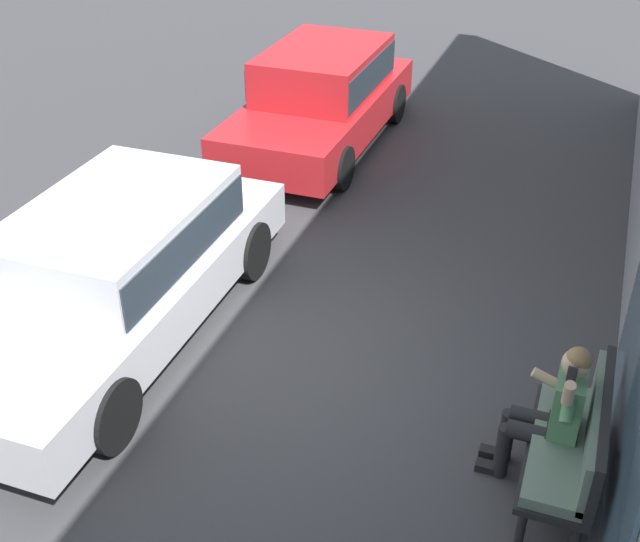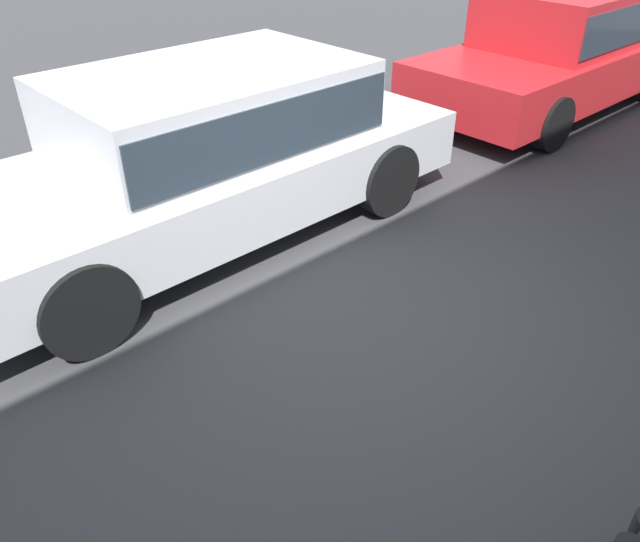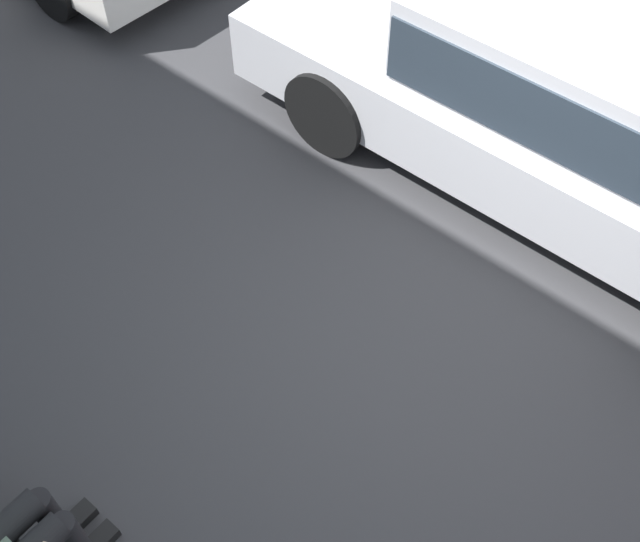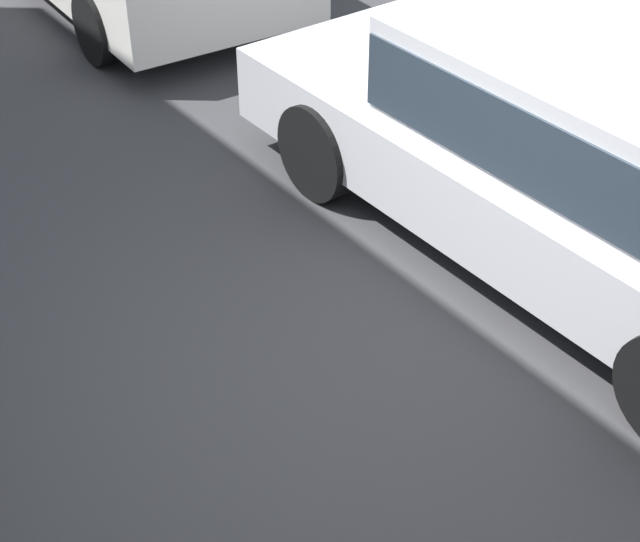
% 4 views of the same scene
% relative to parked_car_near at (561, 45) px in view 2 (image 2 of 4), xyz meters
% --- Properties ---
extents(ground_plane, '(60.00, 60.00, 0.00)m').
position_rel_parked_car_near_xyz_m(ground_plane, '(5.29, 1.44, -0.80)').
color(ground_plane, '#38383A').
extents(parked_car_near, '(4.37, 1.87, 1.48)m').
position_rel_parked_car_near_xyz_m(parked_car_near, '(0.00, 0.00, 0.00)').
color(parked_car_near, red).
rests_on(parked_car_near, ground_plane).
extents(parked_car_mid, '(4.71, 1.91, 1.41)m').
position_rel_parked_car_near_xyz_m(parked_car_mid, '(5.32, -0.24, -0.02)').
color(parked_car_mid, silver).
rests_on(parked_car_mid, ground_plane).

